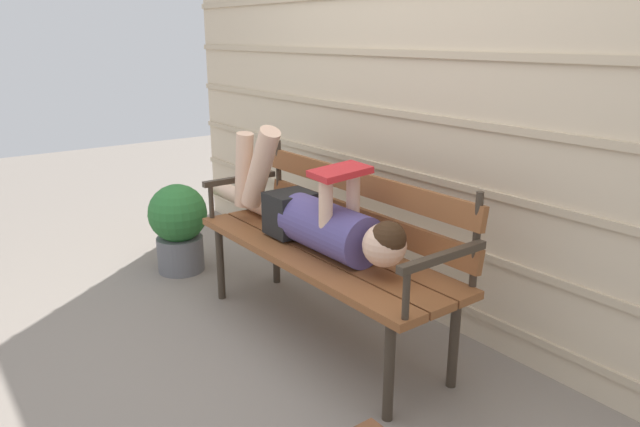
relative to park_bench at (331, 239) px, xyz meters
name	(u,v)px	position (x,y,z in m)	size (l,w,h in m)	color
ground_plane	(288,347)	(0.00, -0.27, -0.51)	(12.00, 12.00, 0.00)	gray
house_siding	(417,85)	(0.00, 0.55, 0.72)	(4.66, 0.08, 2.47)	beige
park_bench	(331,239)	(0.00, 0.00, 0.00)	(1.60, 0.51, 0.88)	brown
reclining_person	(310,215)	(-0.08, -0.07, 0.12)	(1.73, 0.27, 0.57)	#514784
potted_plant	(178,225)	(-1.24, -0.27, -0.20)	(0.37, 0.37, 0.58)	slate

